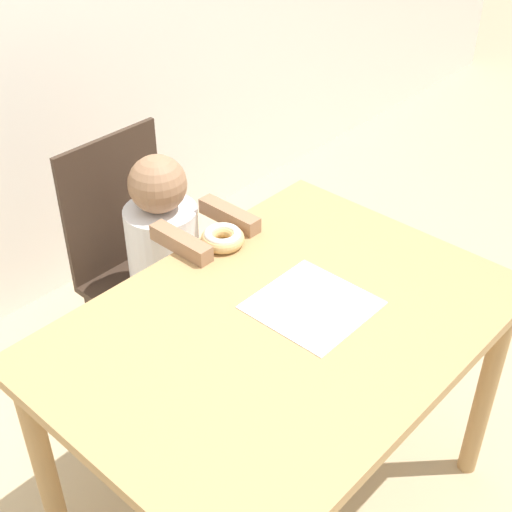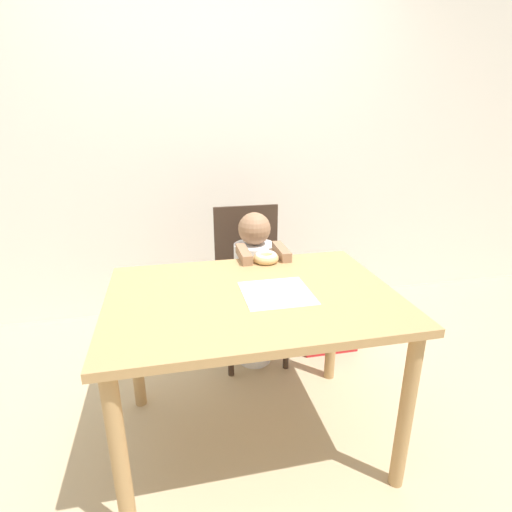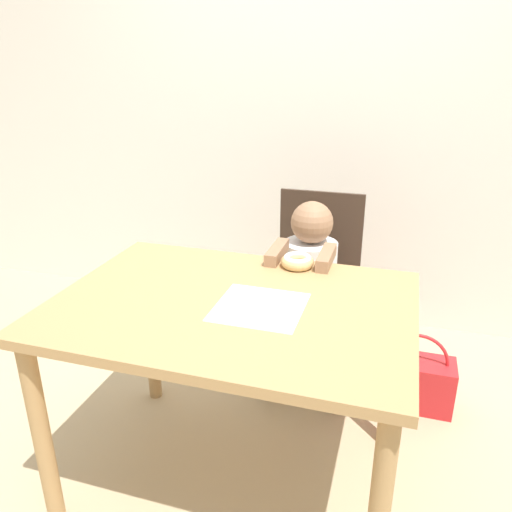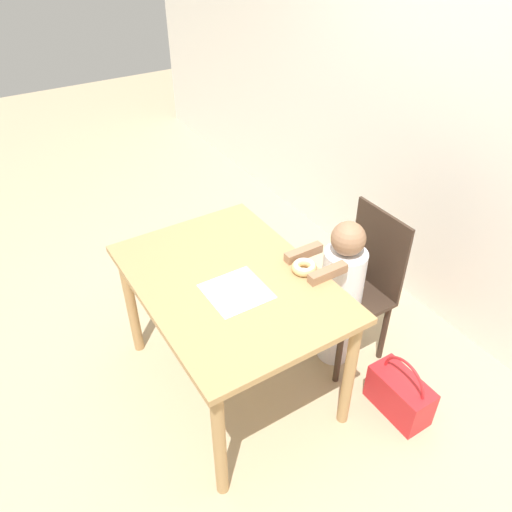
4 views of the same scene
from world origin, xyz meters
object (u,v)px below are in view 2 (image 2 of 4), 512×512
(chair, at_px, (250,283))
(donut, at_px, (266,257))
(child_figure, at_px, (255,290))
(handbag, at_px, (328,330))

(chair, xyz_separation_m, donut, (-0.00, -0.41, 0.32))
(child_figure, xyz_separation_m, donut, (-0.00, -0.28, 0.31))
(child_figure, relative_size, donut, 7.42)
(child_figure, distance_m, donut, 0.41)
(handbag, bearing_deg, child_figure, -175.47)
(child_figure, bearing_deg, chair, 90.00)
(child_figure, distance_m, handbag, 0.63)
(chair, relative_size, donut, 7.30)
(donut, bearing_deg, chair, 89.93)
(donut, bearing_deg, handbag, 31.79)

